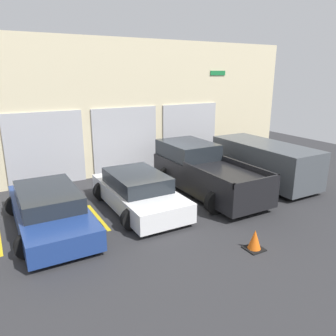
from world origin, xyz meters
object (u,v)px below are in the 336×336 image
object	(u,v)px
sedan_white	(138,192)
pickup_truck	(204,171)
van_right	(49,209)
traffic_cone	(255,240)
sedan_side	(264,161)

from	to	relation	value
sedan_white	pickup_truck	bearing A→B (deg)	4.94
van_right	traffic_cone	size ratio (longest dim) A/B	8.63
traffic_cone	sedan_white	bearing A→B (deg)	111.07
pickup_truck	traffic_cone	distance (m)	4.44
sedan_side	traffic_cone	bearing A→B (deg)	-136.75
van_right	sedan_white	bearing A→B (deg)	-0.06
sedan_side	van_right	bearing A→B (deg)	179.82
sedan_white	traffic_cone	xyz separation A→B (m)	(1.52, -3.95, -0.33)
sedan_side	traffic_cone	distance (m)	5.77
pickup_truck	sedan_white	size ratio (longest dim) A/B	1.20
sedan_side	sedan_white	bearing A→B (deg)	179.76
pickup_truck	sedan_white	world-z (taller)	pickup_truck
van_right	traffic_cone	world-z (taller)	van_right
pickup_truck	sedan_side	world-z (taller)	pickup_truck
van_right	pickup_truck	bearing A→B (deg)	2.45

